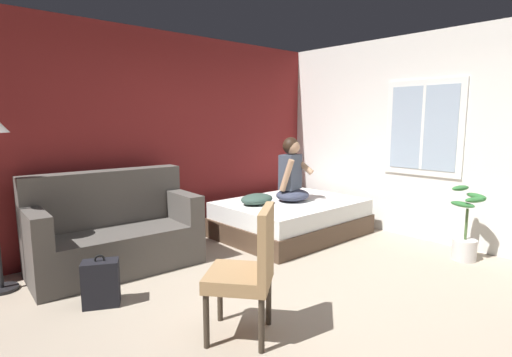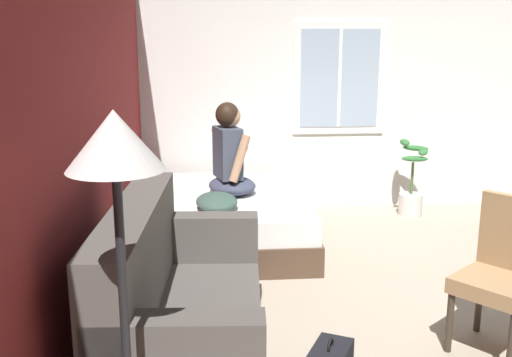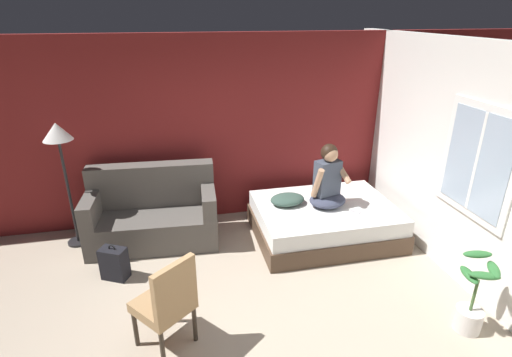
# 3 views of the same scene
# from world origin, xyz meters

# --- Properties ---
(ground_plane) EXTENTS (40.00, 40.00, 0.00)m
(ground_plane) POSITION_xyz_m (0.00, 0.00, 0.00)
(ground_plane) COLOR tan
(wall_back_accent) EXTENTS (10.54, 0.16, 2.70)m
(wall_back_accent) POSITION_xyz_m (0.00, 2.70, 1.35)
(wall_back_accent) COLOR maroon
(wall_back_accent) RESTS_ON ground
(wall_side_with_window) EXTENTS (0.19, 6.63, 2.70)m
(wall_side_with_window) POSITION_xyz_m (2.85, 0.01, 1.35)
(wall_side_with_window) COLOR silver
(wall_side_with_window) RESTS_ON ground
(bed) EXTENTS (1.92, 1.44, 0.48)m
(bed) POSITION_xyz_m (1.62, 1.66, 0.24)
(bed) COLOR #4C3828
(bed) RESTS_ON ground
(couch) EXTENTS (1.75, 0.92, 1.04)m
(couch) POSITION_xyz_m (-0.72, 2.07, 0.39)
(couch) COLOR #514C47
(couch) RESTS_ON ground
(side_chair) EXTENTS (0.65, 0.65, 0.98)m
(side_chair) POSITION_xyz_m (-0.54, 0.06, 0.53)
(side_chair) COLOR #382D23
(side_chair) RESTS_ON ground
(person_seated) EXTENTS (0.62, 0.57, 0.88)m
(person_seated) POSITION_xyz_m (1.64, 1.67, 0.84)
(person_seated) COLOR #383D51
(person_seated) RESTS_ON bed
(throw_pillow) EXTENTS (0.51, 0.40, 0.14)m
(throw_pillow) POSITION_xyz_m (1.12, 1.81, 0.55)
(throw_pillow) COLOR #385147
(throw_pillow) RESTS_ON bed
(cell_phone) EXTENTS (0.15, 0.15, 0.01)m
(cell_phone) POSITION_xyz_m (1.93, 1.38, 0.48)
(cell_phone) COLOR #B7B7BC
(cell_phone) RESTS_ON bed
(floor_lamp) EXTENTS (0.36, 0.36, 1.70)m
(floor_lamp) POSITION_xyz_m (-1.76, 2.21, 1.43)
(floor_lamp) COLOR black
(floor_lamp) RESTS_ON ground
(potted_plant) EXTENTS (0.39, 0.37, 0.85)m
(potted_plant) POSITION_xyz_m (2.36, -0.36, 0.30)
(potted_plant) COLOR silver
(potted_plant) RESTS_ON ground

